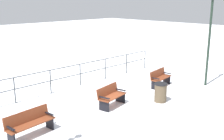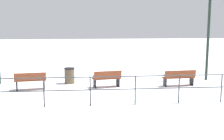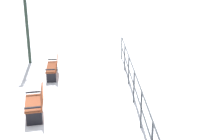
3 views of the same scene
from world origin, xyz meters
name	(u,v)px [view 1 (image 1 of 3)]	position (x,y,z in m)	size (l,w,h in m)	color
ground_plane	(111,106)	(0.00, 0.00, 0.00)	(80.00, 80.00, 0.00)	white
bench_nearest	(30,123)	(-0.01, -3.67, 0.45)	(0.62, 1.67, 0.83)	brown
bench_second	(111,96)	(0.03, -0.01, 0.44)	(0.82, 1.48, 0.86)	brown
bench_third	(160,78)	(-0.13, 3.65, 0.46)	(0.69, 1.52, 0.85)	brown
lamppost_middle	(211,17)	(1.42, 5.50, 3.48)	(0.27, 0.94, 5.02)	#1E2D23
waterfront_railing	(66,74)	(-3.10, 0.00, 0.76)	(0.05, 12.41, 1.15)	#383D42
trash_bin	(161,92)	(1.16, 1.86, 0.42)	(0.55, 0.55, 0.83)	brown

